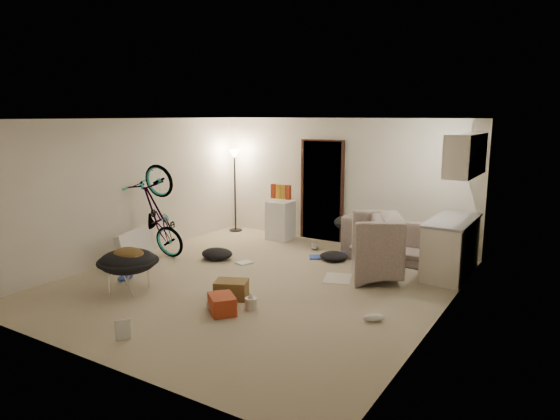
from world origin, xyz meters
The scene contains 38 objects.
floor centered at (0.00, 0.00, -0.01)m, with size 5.50×6.00×0.02m, color tan.
ceiling centered at (0.00, 0.00, 2.51)m, with size 5.50×6.00×0.02m, color white.
wall_back centered at (0.00, 3.01, 1.25)m, with size 5.50×0.02×2.50m, color silver.
wall_front centered at (0.00, -3.01, 1.25)m, with size 5.50×0.02×2.50m, color silver.
wall_left centered at (-2.76, 0.00, 1.25)m, with size 0.02×6.00×2.50m, color silver.
wall_right centered at (2.76, 0.00, 1.25)m, with size 0.02×6.00×2.50m, color silver.
doorway centered at (-0.40, 2.97, 1.02)m, with size 0.85×0.10×2.04m, color black.
door_trim centered at (-0.40, 2.94, 1.02)m, with size 0.97×0.04×2.10m, color #351B12.
floor_lamp centered at (-2.40, 2.65, 1.31)m, with size 0.28×0.28×1.81m.
kitchen_counter centered at (2.43, 2.00, 0.44)m, with size 0.60×1.50×0.88m, color silver.
counter_top centered at (2.43, 2.00, 0.90)m, with size 0.64×1.54×0.04m, color gray.
kitchen_uppers centered at (2.56, 2.00, 1.95)m, with size 0.38×1.40×0.65m, color silver.
sofa centered at (1.38, 2.45, 0.27)m, with size 1.87×0.73×0.55m, color #3B433B.
armchair centered at (1.80, 1.36, 0.37)m, with size 1.14×1.00×0.74m, color #3B433B.
bicycle centered at (-2.30, 0.21, 0.46)m, with size 0.61×1.75×0.92m, color black.
book_asset centered at (-0.25, -2.55, 0.01)m, with size 0.18×0.24×0.02m, color #9E3217.
mini_fridge centered at (-1.16, 2.55, 0.40)m, with size 0.47×0.47×0.80m, color white.
snack_box_0 centered at (-1.33, 2.55, 1.00)m, with size 0.10×0.07×0.30m, color #9E3217.
snack_box_1 centered at (-1.21, 2.55, 1.00)m, with size 0.10×0.07×0.30m, color orange.
snack_box_2 centered at (-1.09, 2.55, 1.00)m, with size 0.10×0.07×0.30m, color gold.
snack_box_3 centered at (-0.97, 2.55, 1.00)m, with size 0.10×0.07×0.30m, color #9E3217.
saucer_chair centered at (-1.39, -1.32, 0.37)m, with size 0.89×0.89×0.63m.
hoodie centered at (-1.34, -1.35, 0.57)m, with size 0.48×0.40×0.22m, color brown.
sofa_drape centered at (0.43, 2.45, 0.54)m, with size 0.56×0.46×0.28m, color black.
tv_box centered at (-2.30, -0.36, 0.31)m, with size 0.11×0.93×0.61m, color silver.
drink_case_a centered at (0.06, -0.75, 0.13)m, with size 0.45×0.32×0.26m, color brown.
drink_case_b centered at (0.28, -1.25, 0.12)m, with size 0.42×0.31×0.24m, color #9E3217.
juicer centered at (0.54, -0.95, 0.09)m, with size 0.16×0.16×0.23m.
newspaper centered at (0.97, 0.83, 0.00)m, with size 0.41×0.54×0.01m, color silver.
book_blue centered at (0.12, 1.66, 0.01)m, with size 0.19×0.27×0.03m, color #324CB5.
book_white centered at (-0.77, 0.72, 0.01)m, with size 0.21×0.27×0.02m, color silver.
shoe_0 centered at (0.58, 2.10, 0.06)m, with size 0.30×0.12×0.11m, color #324CB5.
shoe_1 centered at (-0.17, 2.19, 0.06)m, with size 0.30×0.12×0.11m, color slate.
shoe_2 centered at (-1.82, -1.02, 0.05)m, with size 0.27×0.11×0.10m, color #324CB5.
shoe_3 centered at (0.09, -1.23, 0.05)m, with size 0.28×0.12×0.10m, color slate.
shoe_4 centered at (2.08, -0.47, 0.05)m, with size 0.27×0.11×0.10m, color white.
clothes_lump_a centered at (-1.36, 0.69, 0.09)m, with size 0.59×0.50×0.19m, color black.
clothes_lump_b centered at (0.49, 1.71, 0.08)m, with size 0.51×0.44×0.15m, color black.
Camera 1 is at (4.17, -6.11, 2.56)m, focal length 32.00 mm.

